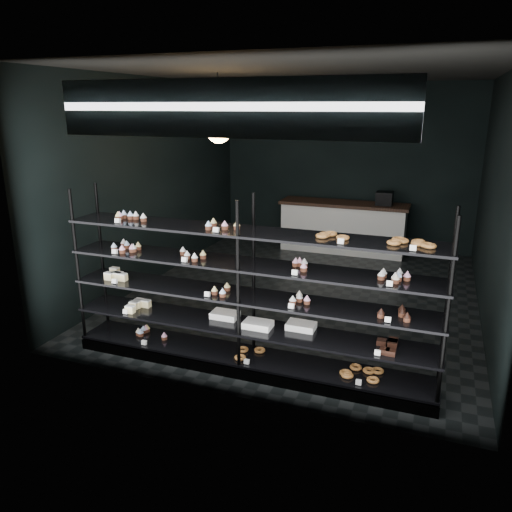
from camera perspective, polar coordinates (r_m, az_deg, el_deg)
room at (r=7.33m, az=5.80°, el=7.54°), size 5.01×6.01×3.20m
display_shelf at (r=5.35m, az=-1.35°, el=-6.79°), size 4.00×0.50×1.91m
signage at (r=4.46m, az=-3.88°, el=16.50°), size 3.30×0.05×0.50m
pendant_lamp at (r=6.76m, az=-4.30°, el=14.06°), size 0.32×0.32×0.89m
service_counter at (r=9.91m, az=9.97°, el=3.35°), size 2.45×0.65×1.23m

